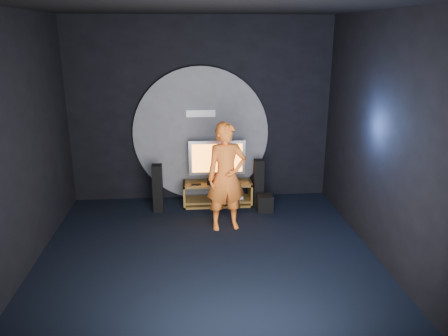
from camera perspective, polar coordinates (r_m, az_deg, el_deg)
The scene contains 15 objects.
floor at distance 6.62m, azimuth -2.17°, elevation -11.52°, with size 5.00×5.00×0.00m, color black.
back_wall at distance 8.42m, azimuth -3.08°, elevation 7.45°, with size 5.00×0.04×3.50m, color black.
front_wall at distance 3.61m, azimuth -0.70°, elevation -6.36°, with size 5.00×0.04×3.50m, color black.
left_wall at distance 6.39m, azimuth -25.39°, elevation 2.56°, with size 0.04×5.00×3.50m, color black.
right_wall at distance 6.56m, azimuth 20.04°, elevation 3.55°, with size 0.04×5.00×3.50m, color black.
ceiling at distance 5.81m, azimuth -2.59°, elevation 20.37°, with size 5.00×5.00×0.01m, color black.
wall_disc_panel at distance 8.46m, azimuth -3.02°, elevation 4.40°, with size 2.60×0.11×2.60m.
media_console at distance 8.42m, azimuth -0.80°, elevation -3.53°, with size 1.31×0.45×0.45m.
tv at distance 8.26m, azimuth -0.91°, elevation 1.14°, with size 1.07×0.22×0.80m.
center_speaker at distance 8.23m, azimuth -0.83°, elevation -1.59°, with size 0.40×0.15×0.15m, color black.
remote at distance 8.20m, azimuth -3.66°, elevation -2.17°, with size 0.18×0.05×0.02m, color black.
tower_speaker_left at distance 8.10m, azimuth -8.66°, elevation -2.65°, with size 0.18×0.20×0.90m, color black.
tower_speaker_right at distance 8.33m, azimuth 4.54°, elevation -1.93°, with size 0.18×0.20×0.90m, color black.
subwoofer at distance 8.15m, azimuth 5.33°, elevation -4.60°, with size 0.29×0.29×0.32m, color black.
player at distance 7.19m, azimuth 0.31°, elevation -1.17°, with size 0.66×0.44×1.82m, color orange.
Camera 1 is at (-0.22, -5.79, 3.20)m, focal length 35.00 mm.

